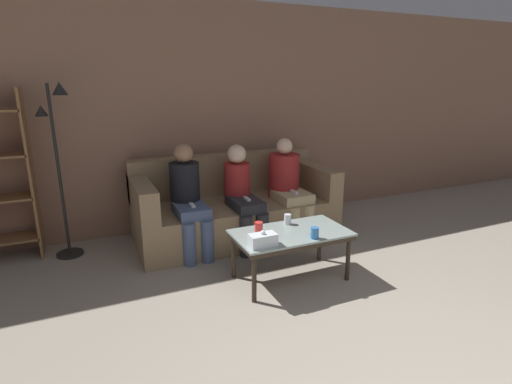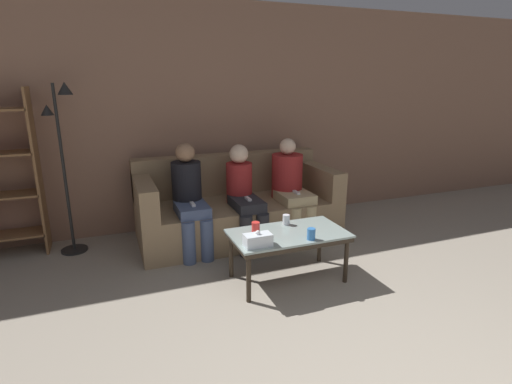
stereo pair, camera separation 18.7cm
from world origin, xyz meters
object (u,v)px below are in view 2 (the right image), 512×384
(couch, at_px, (236,208))
(cup_near_right, at_px, (256,228))
(tissue_box, at_px, (258,240))
(seated_person_mid_right, at_px, (290,185))
(coffee_table, at_px, (288,237))
(cup_near_left, at_px, (286,220))
(cup_far_center, at_px, (311,234))
(seated_person_mid_left, at_px, (243,193))
(seated_person_left_end, at_px, (189,196))
(standing_lamp, at_px, (63,152))

(couch, bearing_deg, cup_near_right, -99.74)
(tissue_box, xyz_separation_m, seated_person_mid_right, (0.84, 1.15, 0.09))
(coffee_table, bearing_deg, cup_near_left, 70.66)
(cup_far_center, height_order, seated_person_mid_left, seated_person_mid_left)
(cup_near_right, bearing_deg, cup_far_center, -36.19)
(coffee_table, height_order, seated_person_left_end, seated_person_left_end)
(standing_lamp, height_order, seated_person_mid_right, standing_lamp)
(cup_near_right, height_order, seated_person_mid_left, seated_person_mid_left)
(coffee_table, relative_size, seated_person_mid_left, 0.95)
(cup_near_left, distance_m, seated_person_mid_left, 0.76)
(coffee_table, height_order, cup_near_left, cup_near_left)
(cup_near_right, xyz_separation_m, seated_person_mid_right, (0.77, 0.90, 0.09))
(cup_far_center, distance_m, seated_person_left_end, 1.40)
(standing_lamp, xyz_separation_m, seated_person_mid_right, (2.29, -0.39, -0.46))
(couch, bearing_deg, standing_lamp, 173.94)
(seated_person_mid_left, bearing_deg, tissue_box, -103.60)
(cup_near_left, bearing_deg, seated_person_mid_right, 61.79)
(tissue_box, bearing_deg, cup_near_left, 40.74)
(tissue_box, height_order, seated_person_left_end, seated_person_left_end)
(coffee_table, relative_size, cup_near_left, 10.74)
(couch, relative_size, cup_far_center, 22.60)
(cup_near_left, distance_m, cup_far_center, 0.40)
(cup_near_left, height_order, tissue_box, tissue_box)
(cup_near_left, distance_m, standing_lamp, 2.28)
(couch, relative_size, seated_person_mid_right, 1.98)
(coffee_table, distance_m, tissue_box, 0.41)
(cup_far_center, relative_size, seated_person_mid_left, 0.09)
(couch, relative_size, standing_lamp, 1.28)
(cup_far_center, height_order, seated_person_mid_right, seated_person_mid_right)
(cup_near_right, relative_size, seated_person_left_end, 0.10)
(cup_near_right, height_order, seated_person_mid_right, seated_person_mid_right)
(cup_near_right, distance_m, seated_person_mid_right, 1.19)
(cup_near_right, xyz_separation_m, seated_person_mid_left, (0.19, 0.86, 0.06))
(seated_person_mid_left, bearing_deg, seated_person_mid_right, 4.57)
(seated_person_mid_left, distance_m, seated_person_mid_right, 0.58)
(standing_lamp, distance_m, seated_person_mid_right, 2.37)
(cup_near_right, xyz_separation_m, seated_person_left_end, (-0.38, 0.88, 0.09))
(cup_near_left, height_order, seated_person_left_end, seated_person_left_end)
(seated_person_mid_right, bearing_deg, standing_lamp, 170.34)
(cup_near_right, height_order, cup_far_center, cup_near_right)
(cup_near_left, distance_m, cup_near_right, 0.36)
(tissue_box, relative_size, standing_lamp, 0.13)
(coffee_table, height_order, cup_near_right, cup_near_right)
(cup_near_right, bearing_deg, cup_near_left, 18.34)
(cup_far_center, bearing_deg, seated_person_mid_left, 99.69)
(cup_near_left, relative_size, seated_person_left_end, 0.08)
(tissue_box, bearing_deg, cup_near_right, 72.80)
(cup_far_center, relative_size, tissue_box, 0.44)
(cup_near_left, relative_size, seated_person_mid_right, 0.09)
(coffee_table, bearing_deg, cup_far_center, -62.68)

